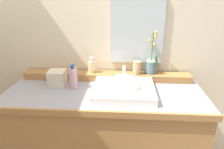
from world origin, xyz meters
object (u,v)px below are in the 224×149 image
potted_plant (151,64)px  tumbler_cup (137,68)px  tissue_box (57,78)px  sink_basin (124,92)px  soap_dispenser (92,66)px  lotion_bottle (73,78)px

potted_plant → tumbler_cup: potted_plant is taller
potted_plant → tissue_box: size_ratio=2.76×
sink_basin → tissue_box: size_ratio=3.40×
potted_plant → soap_dispenser: bearing=-178.1°
sink_basin → tissue_box: (-0.53, 0.12, 0.04)m
potted_plant → tissue_box: potted_plant is taller
sink_basin → potted_plant: (0.22, 0.29, 0.11)m
potted_plant → tissue_box: 0.77m
soap_dispenser → tissue_box: 0.30m
tumbler_cup → tissue_box: tumbler_cup is taller
soap_dispenser → lotion_bottle: (-0.11, -0.20, -0.03)m
potted_plant → soap_dispenser: 0.50m
lotion_bottle → tissue_box: size_ratio=1.53×
potted_plant → lotion_bottle: (-0.61, -0.21, -0.05)m
tumbler_cup → lotion_bottle: lotion_bottle is taller
tissue_box → tumbler_cup: bearing=13.0°
sink_basin → tumbler_cup: (0.10, 0.27, 0.09)m
sink_basin → potted_plant: bearing=52.6°
soap_dispenser → lotion_bottle: bearing=-119.5°
soap_dispenser → tissue_box: (-0.25, -0.15, -0.05)m
soap_dispenser → tissue_box: bearing=-148.4°
potted_plant → tumbler_cup: 0.13m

